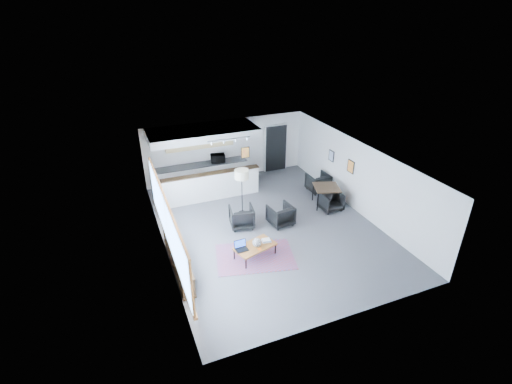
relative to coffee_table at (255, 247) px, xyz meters
name	(u,v)px	position (x,y,z in m)	size (l,w,h in m)	color
room	(269,193)	(1.05, 1.40, 0.93)	(7.02, 9.02, 2.62)	#4D4D4F
window	(167,224)	(-2.42, 0.50, 1.08)	(0.10, 5.95, 1.66)	#8CBFFF
console	(178,258)	(-2.25, 0.35, -0.05)	(0.35, 3.00, 0.80)	#312011
kitchenette	(204,158)	(-0.15, 5.11, 1.00)	(4.20, 1.96, 2.60)	white
doorway	(276,148)	(3.35, 5.82, 0.70)	(1.10, 0.12, 2.15)	black
track_light	(229,140)	(0.46, 3.60, 2.15)	(1.60, 0.07, 0.15)	silver
wall_art_lower	(351,167)	(4.52, 1.80, 1.18)	(0.03, 0.38, 0.48)	black
wall_art_upper	(331,156)	(4.52, 3.10, 1.13)	(0.03, 0.34, 0.44)	black
kilim_rug	(255,256)	(0.00, 0.00, -0.37)	(2.64, 2.09, 0.01)	#61334C
coffee_table	(255,247)	(0.00, 0.00, 0.00)	(1.38, 1.01, 0.41)	brown
laptop	(241,247)	(-0.44, 0.02, 0.11)	(0.38, 0.32, 0.26)	black
ceramic_pot	(257,242)	(0.04, -0.05, 0.17)	(0.27, 0.27, 0.27)	gray
book_stack	(266,240)	(0.40, 0.08, 0.07)	(0.30, 0.25, 0.08)	silver
coaster	(260,249)	(0.06, -0.22, 0.03)	(0.10, 0.10, 0.01)	#E5590C
armchair_left	(242,216)	(0.23, 1.79, 0.03)	(0.79, 0.74, 0.81)	black
armchair_right	(281,214)	(1.52, 1.42, 0.02)	(0.77, 0.72, 0.80)	black
floor_lamp	(242,176)	(0.55, 2.61, 1.13)	(0.57, 0.57, 1.73)	black
dining_table	(327,188)	(3.71, 2.02, 0.33)	(1.15, 1.15, 0.77)	#312011
dining_chair_near	(331,202)	(3.69, 1.62, -0.05)	(0.63, 0.59, 0.65)	black
dining_chair_far	(318,183)	(4.05, 3.18, -0.02)	(0.68, 0.64, 0.70)	black
microwave	(218,157)	(0.54, 5.55, 0.75)	(0.59, 0.32, 0.40)	black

